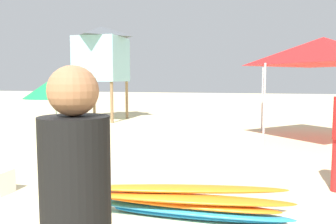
% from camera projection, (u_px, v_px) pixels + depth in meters
% --- Properties ---
extents(surfboard_pile, '(2.59, 0.78, 0.40)m').
position_uv_depth(surfboard_pile, '(187.00, 203.00, 4.03)').
color(surfboard_pile, '#268CCC').
rests_on(surfboard_pile, ground).
extents(popup_canopy, '(3.05, 3.05, 2.81)m').
position_uv_depth(popup_canopy, '(323.00, 51.00, 8.96)').
color(popup_canopy, '#B2B2B7').
rests_on(popup_canopy, ground).
extents(lifeguard_tower, '(1.98, 1.98, 3.86)m').
position_uv_depth(lifeguard_tower, '(101.00, 54.00, 13.82)').
color(lifeguard_tower, olive).
rests_on(lifeguard_tower, ground).
extents(beach_umbrella_left, '(1.94, 1.94, 1.78)m').
position_uv_depth(beach_umbrella_left, '(55.00, 87.00, 10.39)').
color(beach_umbrella_left, beige).
rests_on(beach_umbrella_left, ground).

